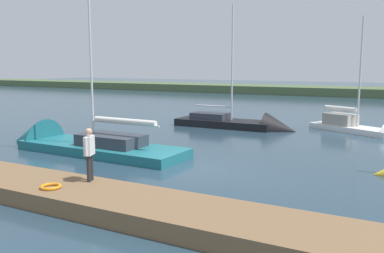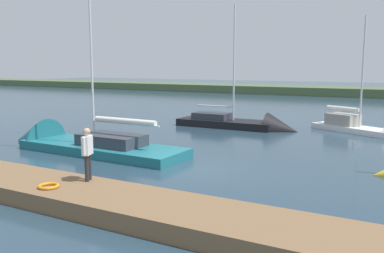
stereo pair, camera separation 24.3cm
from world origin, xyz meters
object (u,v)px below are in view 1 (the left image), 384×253
(person_on_dock, at_px, (89,150))
(sailboat_mid_channel, at_px, (244,127))
(life_ring_buoy, at_px, (51,187))
(sailboat_inner_slip, at_px, (365,131))
(sailboat_far_left, at_px, (68,146))

(person_on_dock, bearing_deg, sailboat_mid_channel, 71.97)
(life_ring_buoy, relative_size, sailboat_inner_slip, 0.08)
(sailboat_far_left, distance_m, sailboat_mid_channel, 12.42)
(sailboat_inner_slip, xyz_separation_m, sailboat_mid_channel, (7.62, 1.53, -0.08))
(sailboat_mid_channel, xyz_separation_m, person_on_dock, (-0.94, 16.63, 1.49))
(sailboat_mid_channel, height_order, person_on_dock, sailboat_mid_channel)
(sailboat_far_left, xyz_separation_m, person_on_dock, (-6.53, 5.54, 1.40))
(life_ring_buoy, distance_m, person_on_dock, 1.65)
(life_ring_buoy, height_order, sailboat_inner_slip, sailboat_inner_slip)
(sailboat_inner_slip, bearing_deg, sailboat_far_left, -108.91)
(sailboat_far_left, relative_size, person_on_dock, 7.74)
(sailboat_inner_slip, height_order, sailboat_mid_channel, sailboat_mid_channel)
(sailboat_inner_slip, relative_size, sailboat_mid_channel, 0.87)
(life_ring_buoy, xyz_separation_m, person_on_dock, (-0.53, -1.21, 0.98))
(life_ring_buoy, height_order, sailboat_far_left, sailboat_far_left)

